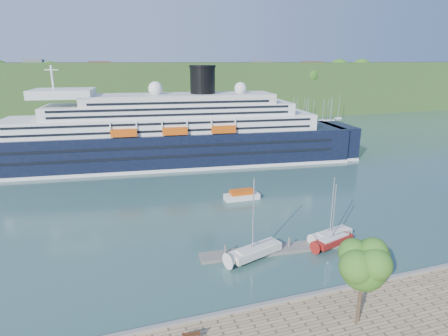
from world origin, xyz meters
TOP-DOWN VIEW (x-y plane):
  - ground at (0.00, 0.00)m, footprint 400.00×400.00m
  - far_hillside at (0.00, 145.00)m, footprint 400.00×50.00m
  - quay_coping at (0.00, -0.20)m, footprint 220.00×0.50m
  - cruise_ship at (-8.50, 59.97)m, footprint 106.83×27.59m
  - park_bench at (-15.13, -2.49)m, footprint 1.71×0.88m
  - promenade_tree at (0.32, -4.99)m, footprint 5.51×5.51m
  - floating_pontoon at (-0.63, 11.27)m, footprint 20.03×4.12m
  - sailboat_white_near at (-3.59, 10.37)m, footprint 8.36×4.62m
  - sailboat_red at (7.85, 10.05)m, footprint 6.95×3.68m
  - sailboat_white_far at (8.67, 11.66)m, footprint 7.23×3.48m
  - tender_launch at (2.33, 31.06)m, footprint 6.58×2.37m

SIDE VIEW (x-z plane):
  - ground at x=0.00m, z-range 0.00..0.00m
  - floating_pontoon at x=-0.63m, z-range 0.00..0.44m
  - tender_launch at x=2.33m, z-range 0.00..1.81m
  - quay_coping at x=0.00m, z-range 1.00..1.30m
  - park_bench at x=-15.13m, z-range 1.00..2.05m
  - sailboat_red at x=7.85m, z-range 0.00..8.65m
  - sailboat_white_far at x=8.67m, z-range 0.00..9.01m
  - sailboat_white_near at x=-3.59m, z-range 0.00..10.41m
  - promenade_tree at x=0.32m, z-range 1.00..10.13m
  - cruise_ship at x=-8.50m, z-range 0.00..23.75m
  - far_hillside at x=0.00m, z-range 0.00..24.00m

